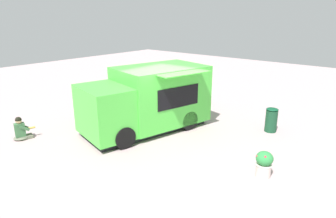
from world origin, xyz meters
TOP-DOWN VIEW (x-y plane):
  - ground_plane at (0.00, 0.00)m, footprint 40.00×40.00m
  - food_truck at (0.88, -0.03)m, footprint 3.63×5.15m
  - person_customer at (3.66, 3.62)m, footprint 0.57×0.81m
  - planter_flowering_near at (1.15, -3.92)m, footprint 0.60×0.60m
  - planter_flowering_far at (-4.03, 0.53)m, footprint 0.47×0.47m
  - trash_bin at (-2.88, -2.85)m, footprint 0.45×0.45m

SIDE VIEW (x-z plane):
  - ground_plane at x=0.00m, z-range 0.00..0.00m
  - person_customer at x=3.66m, z-range -0.09..0.75m
  - planter_flowering_far at x=-4.03m, z-range 0.03..0.78m
  - planter_flowering_near at x=1.15m, z-range 0.03..0.87m
  - trash_bin at x=-2.88m, z-range 0.01..0.93m
  - food_truck at x=0.88m, z-range -0.05..2.34m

